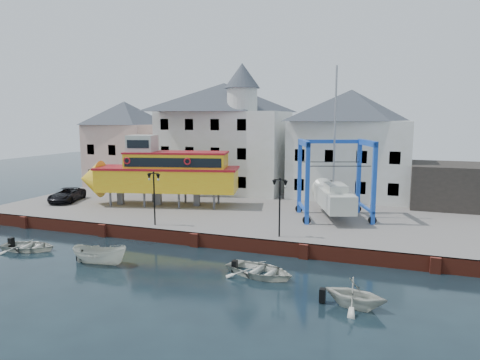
% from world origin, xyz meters
% --- Properties ---
extents(ground, '(140.00, 140.00, 0.00)m').
position_xyz_m(ground, '(0.00, 0.00, 0.00)').
color(ground, '#17242C').
rests_on(ground, ground).
extents(hardstanding, '(44.00, 22.00, 1.00)m').
position_xyz_m(hardstanding, '(0.00, 11.00, 0.50)').
color(hardstanding, slate).
rests_on(hardstanding, ground).
extents(quay_wall, '(44.00, 0.47, 1.00)m').
position_xyz_m(quay_wall, '(-0.00, 0.10, 0.50)').
color(quay_wall, maroon).
rests_on(quay_wall, ground).
extents(building_pink, '(8.00, 7.00, 10.30)m').
position_xyz_m(building_pink, '(-18.00, 18.00, 6.15)').
color(building_pink, beige).
rests_on(building_pink, hardstanding).
extents(building_white_main, '(14.00, 8.30, 14.00)m').
position_xyz_m(building_white_main, '(-4.87, 18.39, 7.34)').
color(building_white_main, silver).
rests_on(building_white_main, hardstanding).
extents(building_white_right, '(12.00, 8.00, 11.20)m').
position_xyz_m(building_white_right, '(9.00, 19.00, 6.60)').
color(building_white_right, silver).
rests_on(building_white_right, hardstanding).
extents(shed_dark, '(8.00, 7.00, 4.00)m').
position_xyz_m(shed_dark, '(19.00, 17.00, 3.00)').
color(shed_dark, black).
rests_on(shed_dark, hardstanding).
extents(lamp_post_left, '(1.12, 0.32, 4.20)m').
position_xyz_m(lamp_post_left, '(-4.00, 1.20, 4.17)').
color(lamp_post_left, black).
rests_on(lamp_post_left, hardstanding).
extents(lamp_post_right, '(1.12, 0.32, 4.20)m').
position_xyz_m(lamp_post_right, '(6.00, 1.20, 4.17)').
color(lamp_post_right, black).
rests_on(lamp_post_right, hardstanding).
extents(tour_boat, '(15.79, 7.15, 6.69)m').
position_xyz_m(tour_boat, '(-7.69, 8.12, 4.16)').
color(tour_boat, '#59595E').
rests_on(tour_boat, hardstanding).
extents(travel_lift, '(7.02, 8.50, 12.50)m').
position_xyz_m(travel_lift, '(8.59, 8.98, 3.09)').
color(travel_lift, blue).
rests_on(travel_lift, hardstanding).
extents(van, '(3.54, 5.30, 1.35)m').
position_xyz_m(van, '(-17.27, 6.57, 1.68)').
color(van, black).
rests_on(van, hardstanding).
extents(motorboat_a, '(3.87, 1.85, 1.44)m').
position_xyz_m(motorboat_a, '(-4.07, -5.48, 0.00)').
color(motorboat_a, beige).
rests_on(motorboat_a, ground).
extents(motorboat_b, '(4.89, 4.01, 0.88)m').
position_xyz_m(motorboat_b, '(6.17, -3.98, 0.00)').
color(motorboat_b, beige).
rests_on(motorboat_b, ground).
extents(motorboat_c, '(3.52, 3.20, 1.61)m').
position_xyz_m(motorboat_c, '(11.85, -6.54, 0.00)').
color(motorboat_c, beige).
rests_on(motorboat_c, ground).
extents(motorboat_d, '(4.33, 3.45, 0.80)m').
position_xyz_m(motorboat_d, '(-10.72, -4.73, 0.00)').
color(motorboat_d, beige).
rests_on(motorboat_d, ground).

